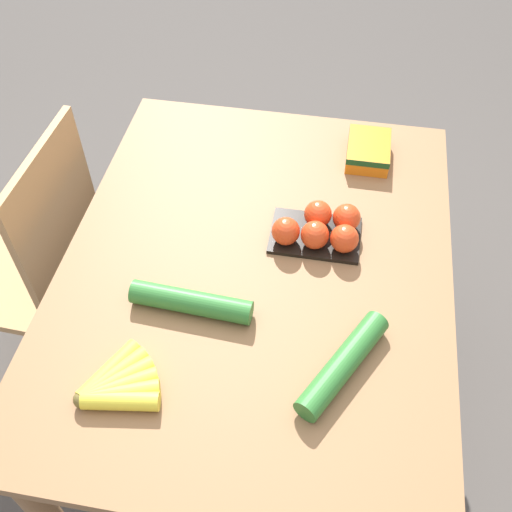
{
  "coord_description": "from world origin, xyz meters",
  "views": [
    {
      "loc": [
        -0.88,
        -0.15,
        1.85
      ],
      "look_at": [
        0.0,
        0.0,
        0.8
      ],
      "focal_mm": 42.0,
      "sensor_mm": 36.0,
      "label": 1
    }
  ],
  "objects_px": {
    "tomato_pack": "(321,229)",
    "cucumber_far": "(191,302)",
    "cucumber_near": "(343,364)",
    "banana_bunch": "(116,385)",
    "carrot_bag": "(368,149)",
    "chair": "(38,265)"
  },
  "relations": [
    {
      "from": "carrot_bag",
      "to": "cucumber_far",
      "type": "relative_size",
      "value": 0.57
    },
    {
      "from": "banana_bunch",
      "to": "tomato_pack",
      "type": "height_order",
      "value": "tomato_pack"
    },
    {
      "from": "chair",
      "to": "cucumber_far",
      "type": "height_order",
      "value": "chair"
    },
    {
      "from": "cucumber_near",
      "to": "banana_bunch",
      "type": "bearing_deg",
      "value": 105.35
    },
    {
      "from": "carrot_bag",
      "to": "cucumber_far",
      "type": "distance_m",
      "value": 0.68
    },
    {
      "from": "banana_bunch",
      "to": "cucumber_far",
      "type": "bearing_deg",
      "value": -24.32
    },
    {
      "from": "tomato_pack",
      "to": "cucumber_far",
      "type": "bearing_deg",
      "value": 134.98
    },
    {
      "from": "chair",
      "to": "cucumber_far",
      "type": "distance_m",
      "value": 0.69
    },
    {
      "from": "banana_bunch",
      "to": "cucumber_near",
      "type": "xyz_separation_m",
      "value": [
        0.12,
        -0.43,
        0.01
      ]
    },
    {
      "from": "chair",
      "to": "cucumber_far",
      "type": "xyz_separation_m",
      "value": [
        -0.27,
        -0.56,
        0.31
      ]
    },
    {
      "from": "chair",
      "to": "carrot_bag",
      "type": "height_order",
      "value": "chair"
    },
    {
      "from": "cucumber_near",
      "to": "carrot_bag",
      "type": "bearing_deg",
      "value": -1.4
    },
    {
      "from": "tomato_pack",
      "to": "cucumber_far",
      "type": "height_order",
      "value": "tomato_pack"
    },
    {
      "from": "chair",
      "to": "cucumber_near",
      "type": "distance_m",
      "value": 1.01
    },
    {
      "from": "carrot_bag",
      "to": "cucumber_near",
      "type": "distance_m",
      "value": 0.67
    },
    {
      "from": "banana_bunch",
      "to": "chair",
      "type": "bearing_deg",
      "value": 43.47
    },
    {
      "from": "chair",
      "to": "cucumber_far",
      "type": "bearing_deg",
      "value": 66.84
    },
    {
      "from": "banana_bunch",
      "to": "cucumber_far",
      "type": "distance_m",
      "value": 0.24
    },
    {
      "from": "chair",
      "to": "banana_bunch",
      "type": "xyz_separation_m",
      "value": [
        -0.48,
        -0.46,
        0.3
      ]
    },
    {
      "from": "banana_bunch",
      "to": "cucumber_far",
      "type": "xyz_separation_m",
      "value": [
        0.22,
        -0.1,
        0.01
      ]
    },
    {
      "from": "carrot_bag",
      "to": "cucumber_far",
      "type": "xyz_separation_m",
      "value": [
        -0.58,
        0.35,
        -0.0
      ]
    },
    {
      "from": "banana_bunch",
      "to": "cucumber_near",
      "type": "distance_m",
      "value": 0.45
    }
  ]
}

